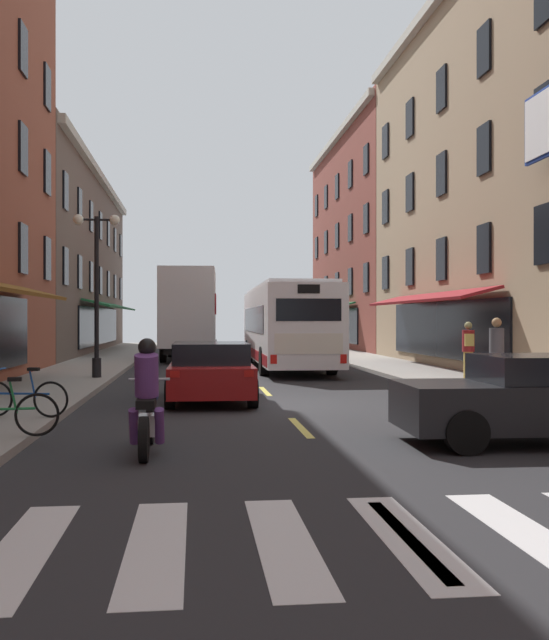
# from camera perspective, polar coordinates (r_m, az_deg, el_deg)

# --- Properties ---
(ground_plane) EXTENTS (34.80, 80.00, 0.10)m
(ground_plane) POSITION_cam_1_polar(r_m,az_deg,el_deg) (16.44, 0.27, -6.87)
(ground_plane) COLOR #28282B
(lane_centre_dashes) EXTENTS (0.14, 73.90, 0.01)m
(lane_centre_dashes) POSITION_cam_1_polar(r_m,az_deg,el_deg) (16.18, 0.37, -6.79)
(lane_centre_dashes) COLOR #DBCC4C
(lane_centre_dashes) RESTS_ON ground
(crosswalk_near) EXTENTS (7.10, 2.80, 0.01)m
(crosswalk_near) POSITION_cam_1_polar(r_m,az_deg,el_deg) (6.76, 10.46, -16.50)
(crosswalk_near) COLOR silver
(crosswalk_near) RESTS_ON ground
(sidewalk_left) EXTENTS (3.00, 80.00, 0.14)m
(sidewalk_left) POSITION_cam_1_polar(r_m,az_deg,el_deg) (16.80, -20.27, -6.31)
(sidewalk_left) COLOR gray
(sidewalk_left) RESTS_ON ground
(sidewalk_right) EXTENTS (3.00, 80.00, 0.14)m
(sidewalk_right) POSITION_cam_1_polar(r_m,az_deg,el_deg) (18.07, 19.30, -5.87)
(sidewalk_right) COLOR gray
(sidewalk_right) RESTS_ON ground
(transit_bus) EXTENTS (2.72, 12.16, 3.24)m
(transit_bus) POSITION_cam_1_polar(r_m,az_deg,el_deg) (28.39, 0.89, -0.42)
(transit_bus) COLOR white
(transit_bus) RESTS_ON ground
(box_truck) EXTENTS (2.71, 8.26, 4.19)m
(box_truck) POSITION_cam_1_polar(r_m,az_deg,el_deg) (34.23, -6.72, 0.39)
(box_truck) COLOR #B21E19
(box_truck) RESTS_ON ground
(sedan_near) EXTENTS (2.04, 4.47, 1.38)m
(sedan_near) POSITION_cam_1_polar(r_m,az_deg,el_deg) (17.14, -5.08, -4.05)
(sedan_near) COLOR maroon
(sedan_near) RESTS_ON ground
(sedan_mid) EXTENTS (1.96, 4.69, 1.32)m
(sedan_mid) POSITION_cam_1_polar(r_m,az_deg,el_deg) (44.08, -6.37, -1.58)
(sedan_mid) COLOR maroon
(sedan_mid) RESTS_ON ground
(motorcycle_rider) EXTENTS (0.62, 2.07, 1.66)m
(motorcycle_rider) POSITION_cam_1_polar(r_m,az_deg,el_deg) (10.62, -10.06, -6.56)
(motorcycle_rider) COLOR black
(motorcycle_rider) RESTS_ON ground
(bicycle_near) EXTENTS (1.71, 0.48, 0.91)m
(bicycle_near) POSITION_cam_1_polar(r_m,az_deg,el_deg) (11.74, -20.83, -6.94)
(bicycle_near) COLOR black
(bicycle_near) RESTS_ON sidewalk_left
(bicycle_mid) EXTENTS (1.69, 0.52, 0.91)m
(bicycle_mid) POSITION_cam_1_polar(r_m,az_deg,el_deg) (14.02, -19.27, -5.80)
(bicycle_mid) COLOR black
(bicycle_mid) RESTS_ON sidewalk_left
(pedestrian_near) EXTENTS (0.39, 0.52, 1.72)m
(pedestrian_near) POSITION_cam_1_polar(r_m,az_deg,el_deg) (22.08, 15.10, -2.24)
(pedestrian_near) COLOR #B29947
(pedestrian_near) RESTS_ON sidewalk_right
(pedestrian_far) EXTENTS (0.36, 0.36, 1.83)m
(pedestrian_far) POSITION_cam_1_polar(r_m,az_deg,el_deg) (18.86, 17.18, -2.50)
(pedestrian_far) COLOR #4C4C51
(pedestrian_far) RESTS_ON sidewalk_right
(street_lamp_twin) EXTENTS (1.42, 0.32, 5.03)m
(street_lamp_twin) POSITION_cam_1_polar(r_m,az_deg,el_deg) (22.92, -13.90, 2.56)
(street_lamp_twin) COLOR black
(street_lamp_twin) RESTS_ON sidewalk_left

